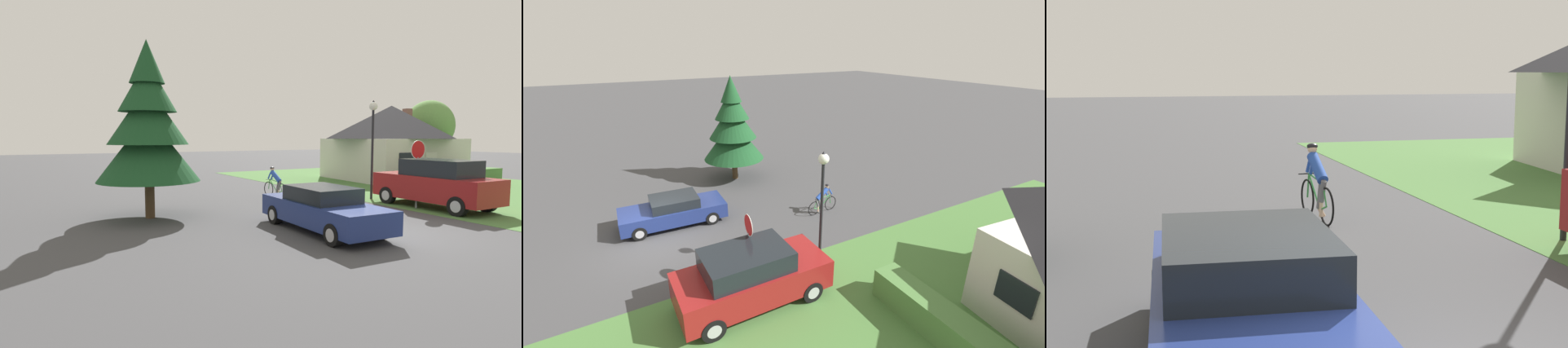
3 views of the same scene
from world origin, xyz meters
The scene contains 2 objects.
sedan_left_lane centered at (-1.42, 1.02, 0.68)m, with size 2.04×4.83×1.39m.
cyclist centered at (1.00, 7.84, 0.71)m, with size 0.44×1.82×1.50m.
Camera 3 is at (-2.45, -5.63, 2.94)m, focal length 50.00 mm.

